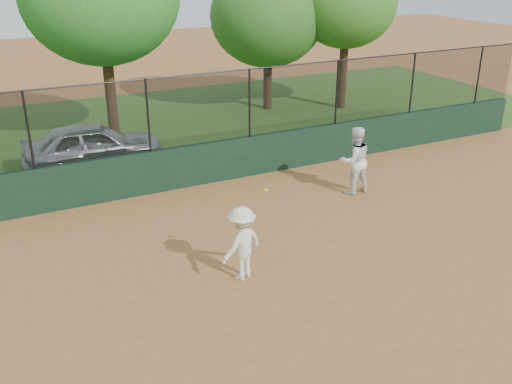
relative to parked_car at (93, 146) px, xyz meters
name	(u,v)px	position (x,y,z in m)	size (l,w,h in m)	color
ground	(270,294)	(1.52, -8.73, -0.72)	(80.00, 80.00, 0.00)	#A66635
back_wall	(170,169)	(1.52, -2.73, -0.12)	(26.00, 0.20, 1.20)	#17321F
grass_strip	(118,133)	(1.52, 3.27, -0.71)	(36.00, 12.00, 0.01)	#2C5119
parked_car	(93,146)	(0.00, 0.00, 0.00)	(1.69, 4.20, 1.43)	#A9AFB3
player_second	(354,160)	(5.99, -5.22, 0.23)	(0.92, 0.72, 1.89)	white
player_main	(242,243)	(1.30, -7.91, 0.08)	(1.17, 0.93, 2.08)	#E8E8C5
fence_assembly	(165,113)	(1.49, -2.73, 1.52)	(26.00, 0.06, 2.00)	black
tree_3	(268,16)	(8.14, 3.97, 3.11)	(4.77, 4.33, 5.89)	#3F2815
tree_4	(347,3)	(11.05, 2.69, 3.57)	(4.20, 3.82, 6.12)	#432C18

